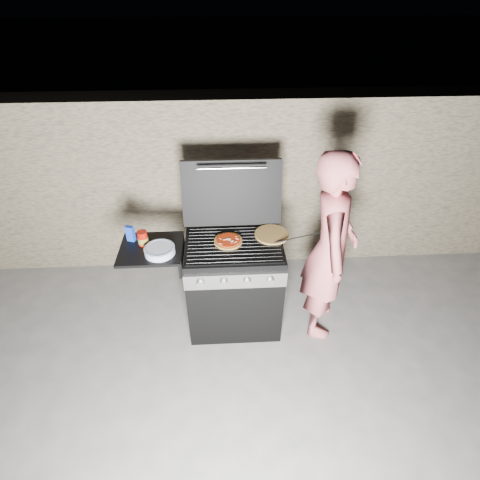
{
  "coord_description": "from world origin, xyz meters",
  "views": [
    {
      "loc": [
        -0.08,
        -2.41,
        2.74
      ],
      "look_at": [
        0.05,
        0.0,
        0.95
      ],
      "focal_mm": 28.0,
      "sensor_mm": 36.0,
      "label": 1
    }
  ],
  "objects_px": {
    "gas_grill": "(206,286)",
    "sauce_jar": "(143,238)",
    "pizza_topped": "(228,241)",
    "person": "(330,249)"
  },
  "relations": [
    {
      "from": "gas_grill",
      "to": "pizza_topped",
      "type": "height_order",
      "value": "pizza_topped"
    },
    {
      "from": "pizza_topped",
      "to": "person",
      "type": "distance_m",
      "value": 0.84
    },
    {
      "from": "gas_grill",
      "to": "person",
      "type": "relative_size",
      "value": 0.78
    },
    {
      "from": "pizza_topped",
      "to": "person",
      "type": "relative_size",
      "value": 0.13
    },
    {
      "from": "pizza_topped",
      "to": "gas_grill",
      "type": "bearing_deg",
      "value": -171.05
    },
    {
      "from": "gas_grill",
      "to": "sauce_jar",
      "type": "xyz_separation_m",
      "value": [
        -0.48,
        0.05,
        0.51
      ]
    },
    {
      "from": "pizza_topped",
      "to": "sauce_jar",
      "type": "bearing_deg",
      "value": 178.71
    },
    {
      "from": "sauce_jar",
      "to": "person",
      "type": "height_order",
      "value": "person"
    },
    {
      "from": "pizza_topped",
      "to": "person",
      "type": "bearing_deg",
      "value": -5.44
    },
    {
      "from": "gas_grill",
      "to": "person",
      "type": "height_order",
      "value": "person"
    }
  ]
}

